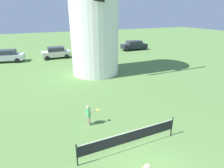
{
  "coord_description": "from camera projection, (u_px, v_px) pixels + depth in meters",
  "views": [
    {
      "loc": [
        -3.53,
        -4.4,
        6.1
      ],
      "look_at": [
        0.15,
        3.75,
        2.62
      ],
      "focal_mm": 29.68,
      "sensor_mm": 36.0,
      "label": 1
    }
  ],
  "objects": [
    {
      "name": "parked_car_cream",
      "position": [
        56.0,
        53.0,
        25.9
      ],
      "size": [
        3.86,
        1.95,
        1.56
      ],
      "color": "silver",
      "rests_on": "ground_plane"
    },
    {
      "name": "tennis_net",
      "position": [
        130.0,
        137.0,
        8.6
      ],
      "size": [
        5.08,
        0.06,
        1.1
      ],
      "color": "black",
      "rests_on": "ground_plane"
    },
    {
      "name": "parked_car_mustard",
      "position": [
        98.0,
        48.0,
        28.76
      ],
      "size": [
        4.61,
        2.47,
        1.56
      ],
      "color": "#999919",
      "rests_on": "ground_plane"
    },
    {
      "name": "parked_car_black",
      "position": [
        134.0,
        45.0,
        31.58
      ],
      "size": [
        4.48,
        2.07,
        1.56
      ],
      "color": "#1E232D",
      "rests_on": "ground_plane"
    },
    {
      "name": "player_far",
      "position": [
        89.0,
        114.0,
        10.49
      ],
      "size": [
        0.78,
        0.41,
        1.24
      ],
      "color": "#9E937F",
      "rests_on": "ground_plane"
    },
    {
      "name": "parked_car_silver",
      "position": [
        6.0,
        56.0,
        23.9
      ],
      "size": [
        4.66,
        2.54,
        1.56
      ],
      "color": "silver",
      "rests_on": "ground_plane"
    }
  ]
}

